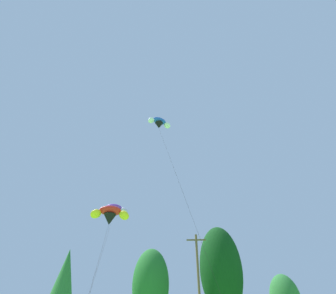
{
  "coord_description": "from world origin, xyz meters",
  "views": [
    {
      "loc": [
        0.99,
        5.01,
        2.41
      ],
      "look_at": [
        0.09,
        23.23,
        14.95
      ],
      "focal_mm": 27.78,
      "sensor_mm": 36.0,
      "label": 1
    }
  ],
  "objects": [
    {
      "name": "treeline_tree_d",
      "position": [
        -3.23,
        43.55,
        6.89
      ],
      "size": [
        4.88,
        4.88,
        11.39
      ],
      "color": "#472D19",
      "rests_on": "ground_plane"
    },
    {
      "name": "treeline_tree_c",
      "position": [
        -15.98,
        45.68,
        7.53
      ],
      "size": [
        4.24,
        4.24,
        12.02
      ],
      "color": "#472D19",
      "rests_on": "ground_plane"
    },
    {
      "name": "utility_pole",
      "position": [
        2.7,
        35.72,
        5.81
      ],
      "size": [
        2.2,
        0.26,
        11.08
      ],
      "color": "brown",
      "rests_on": "ground_plane"
    },
    {
      "name": "parafoil_kite_high_purple",
      "position": [
        -8.02,
        38.2,
        15.06
      ],
      "size": [
        6.58,
        21.26,
        14.42
      ],
      "color": "purple"
    },
    {
      "name": "parafoil_kite_mid_blue_white",
      "position": [
        -1.46,
        31.2,
        24.26
      ],
      "size": [
        7.2,
        8.32,
        23.49
      ],
      "color": "blue"
    },
    {
      "name": "parafoil_kite_far_red_yellow",
      "position": [
        -5.79,
        28.94,
        11.16
      ],
      "size": [
        4.27,
        12.02,
        10.44
      ],
      "color": "red"
    },
    {
      "name": "treeline_tree_e",
      "position": [
        6.22,
        43.49,
        8.64
      ],
      "size": [
        5.65,
        5.65,
        14.27
      ],
      "color": "#472D19",
      "rests_on": "ground_plane"
    }
  ]
}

